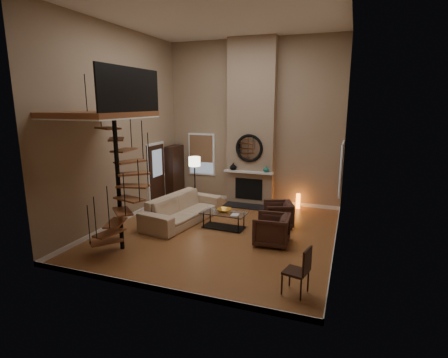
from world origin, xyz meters
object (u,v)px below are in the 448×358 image
(sofa, at_px, (183,209))
(floor_lamp, at_px, (195,166))
(coffee_table, at_px, (224,218))
(hutch, at_px, (174,172))
(armchair_near, at_px, (281,214))
(accent_lamp, at_px, (298,201))
(armchair_far, at_px, (275,230))
(side_chair, at_px, (300,269))

(sofa, height_order, floor_lamp, floor_lamp)
(sofa, xyz_separation_m, coffee_table, (1.32, -0.08, -0.11))
(hutch, xyz_separation_m, armchair_near, (4.28, -1.70, -0.60))
(sofa, relative_size, armchair_near, 3.47)
(floor_lamp, relative_size, accent_lamp, 3.50)
(armchair_near, bearing_deg, coffee_table, -85.26)
(floor_lamp, bearing_deg, armchair_near, -16.16)
(hutch, xyz_separation_m, floor_lamp, (1.22, -0.82, 0.46))
(hutch, relative_size, armchair_near, 2.47)
(armchair_far, relative_size, coffee_table, 0.66)
(accent_lamp, relative_size, side_chair, 0.53)
(armchair_far, bearing_deg, side_chair, 18.79)
(coffee_table, relative_size, floor_lamp, 0.76)
(armchair_near, distance_m, coffee_table, 1.62)
(armchair_near, bearing_deg, floor_lamp, -126.51)
(hutch, xyz_separation_m, sofa, (1.49, -2.31, -0.55))
(armchair_far, height_order, accent_lamp, armchair_far)
(floor_lamp, bearing_deg, armchair_far, -34.84)
(sofa, xyz_separation_m, side_chair, (3.82, -2.93, 0.13))
(coffee_table, height_order, accent_lamp, accent_lamp)
(armchair_near, bearing_deg, side_chair, -3.92)
(side_chair, bearing_deg, accent_lamp, 98.70)
(sofa, bearing_deg, armchair_far, -94.23)
(hutch, bearing_deg, floor_lamp, -33.86)
(coffee_table, distance_m, accent_lamp, 3.09)
(floor_lamp, height_order, accent_lamp, floor_lamp)
(armchair_near, bearing_deg, accent_lamp, 153.44)
(coffee_table, xyz_separation_m, accent_lamp, (1.67, 2.60, -0.03))
(hutch, distance_m, armchair_near, 4.64)
(floor_lamp, bearing_deg, hutch, 146.14)
(sofa, xyz_separation_m, floor_lamp, (-0.28, 1.49, 1.02))
(sofa, height_order, armchair_near, sofa)
(coffee_table, xyz_separation_m, floor_lamp, (-1.60, 1.57, 1.13))
(floor_lamp, bearing_deg, sofa, -79.38)
(hutch, xyz_separation_m, side_chair, (5.32, -5.23, -0.42))
(coffee_table, bearing_deg, hutch, 139.64)
(armchair_near, relative_size, side_chair, 0.86)
(coffee_table, bearing_deg, armchair_far, -21.93)
(armchair_near, height_order, coffee_table, armchair_near)
(hutch, bearing_deg, armchair_far, -34.57)
(armchair_near, height_order, accent_lamp, armchair_near)
(hutch, relative_size, accent_lamp, 4.00)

